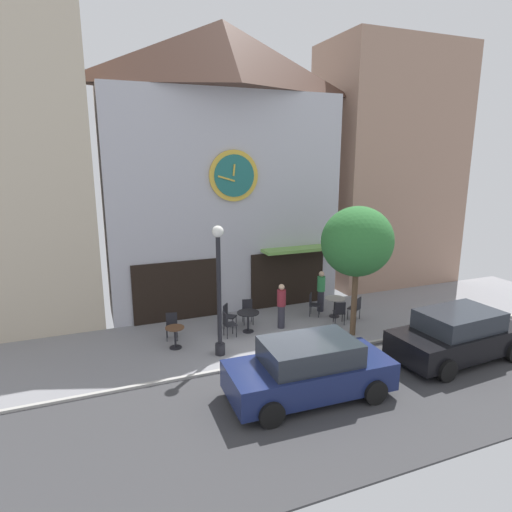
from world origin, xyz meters
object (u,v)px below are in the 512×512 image
(street_tree, at_px, (357,242))
(pedestrian_maroon, at_px, (281,305))
(cafe_chair_mid_row, at_px, (172,324))
(parked_car_navy, at_px, (309,369))
(pedestrian_green, at_px, (321,291))
(cafe_chair_right_end, at_px, (340,311))
(parked_car_black, at_px, (457,335))
(cafe_chair_corner, at_px, (228,322))
(cafe_chair_outer, at_px, (356,307))
(cafe_chair_under_awning, at_px, (228,314))
(cafe_table_center_right, at_px, (175,334))
(street_lamp, at_px, (219,291))
(cafe_chair_facing_street, at_px, (248,310))
(cafe_table_leftmost, at_px, (335,303))
(cafe_chair_by_entrance, at_px, (313,303))
(cafe_table_center, at_px, (248,317))

(street_tree, xyz_separation_m, pedestrian_maroon, (-2.09, 1.49, -2.48))
(cafe_chair_mid_row, relative_size, parked_car_navy, 0.21)
(pedestrian_green, bearing_deg, street_tree, -93.36)
(cafe_chair_right_end, distance_m, parked_car_black, 4.16)
(cafe_chair_corner, xyz_separation_m, cafe_chair_outer, (5.07, -0.28, 0.00))
(street_tree, relative_size, cafe_chair_under_awning, 5.05)
(cafe_table_center_right, distance_m, cafe_chair_outer, 6.95)
(street_lamp, bearing_deg, cafe_chair_facing_street, 51.07)
(cafe_chair_under_awning, distance_m, parked_car_black, 7.65)
(cafe_table_leftmost, bearing_deg, cafe_chair_by_entrance, 150.27)
(cafe_table_center, distance_m, cafe_chair_outer, 4.28)
(cafe_chair_right_end, xyz_separation_m, parked_car_black, (1.87, -3.71, 0.23))
(cafe_table_center_right, xyz_separation_m, cafe_chair_outer, (6.95, -0.07, 0.05))
(cafe_chair_facing_street, bearing_deg, cafe_chair_outer, -17.29)
(cafe_table_leftmost, distance_m, pedestrian_maroon, 2.45)
(cafe_chair_right_end, relative_size, parked_car_navy, 0.21)
(pedestrian_maroon, bearing_deg, cafe_chair_mid_row, 172.23)
(street_lamp, relative_size, cafe_chair_outer, 4.60)
(cafe_table_leftmost, xyz_separation_m, cafe_chair_corner, (-4.49, -0.31, -0.04))
(cafe_chair_facing_street, bearing_deg, cafe_chair_corner, -138.95)
(cafe_table_center_right, height_order, cafe_chair_under_awning, cafe_chair_under_awning)
(street_tree, xyz_separation_m, cafe_chair_under_awning, (-3.90, 2.20, -2.81))
(street_lamp, relative_size, cafe_chair_facing_street, 4.60)
(street_lamp, relative_size, street_tree, 0.91)
(cafe_table_center_right, relative_size, pedestrian_maroon, 0.43)
(cafe_chair_right_end, height_order, cafe_chair_facing_street, same)
(cafe_chair_facing_street, xyz_separation_m, pedestrian_maroon, (0.97, -0.90, 0.33))
(pedestrian_green, bearing_deg, cafe_table_leftmost, -75.95)
(street_lamp, xyz_separation_m, cafe_chair_by_entrance, (4.41, 1.94, -1.58))
(cafe_chair_corner, bearing_deg, cafe_chair_facing_street, 41.05)
(cafe_chair_under_awning, xyz_separation_m, pedestrian_maroon, (1.82, -0.70, 0.33))
(cafe_chair_outer, bearing_deg, cafe_chair_by_entrance, 142.41)
(cafe_chair_right_end, distance_m, cafe_chair_mid_row, 6.15)
(street_tree, height_order, cafe_table_center_right, street_tree)
(pedestrian_green, bearing_deg, parked_car_navy, -122.74)
(cafe_chair_right_end, bearing_deg, street_lamp, -171.31)
(street_lamp, bearing_deg, cafe_chair_corner, 61.65)
(cafe_table_center_right, relative_size, cafe_chair_facing_street, 0.80)
(cafe_table_leftmost, distance_m, cafe_chair_corner, 4.50)
(cafe_table_center, distance_m, cafe_chair_by_entrance, 3.00)
(cafe_chair_by_entrance, xyz_separation_m, pedestrian_maroon, (-1.69, -0.68, 0.33))
(cafe_chair_outer, distance_m, cafe_chair_under_awning, 4.93)
(cafe_chair_corner, bearing_deg, cafe_chair_mid_row, 162.27)
(cafe_table_leftmost, distance_m, parked_car_navy, 6.00)
(cafe_chair_facing_street, bearing_deg, cafe_chair_under_awning, -166.90)
(street_tree, bearing_deg, parked_car_black, -54.75)
(cafe_chair_facing_street, height_order, pedestrian_maroon, pedestrian_maroon)
(cafe_chair_outer, relative_size, parked_car_black, 0.20)
(cafe_chair_by_entrance, bearing_deg, cafe_chair_outer, -37.59)
(street_tree, relative_size, cafe_chair_by_entrance, 5.05)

